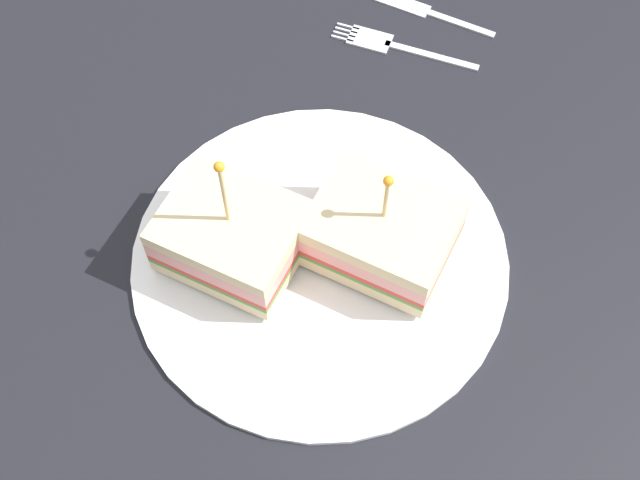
{
  "coord_description": "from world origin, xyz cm",
  "views": [
    {
      "loc": [
        25.27,
        12.13,
        51.28
      ],
      "look_at": [
        0.0,
        0.0,
        2.86
      ],
      "focal_mm": 45.63,
      "sensor_mm": 36.0,
      "label": 1
    }
  ],
  "objects_px": {
    "plate": "(320,257)",
    "sandwich_half_front": "(382,232)",
    "knife": "(416,7)",
    "fork": "(390,44)",
    "sandwich_half_back": "(232,236)"
  },
  "relations": [
    {
      "from": "sandwich_half_front",
      "to": "sandwich_half_back",
      "type": "height_order",
      "value": "sandwich_half_back"
    },
    {
      "from": "plate",
      "to": "sandwich_half_front",
      "type": "relative_size",
      "value": 2.78
    },
    {
      "from": "sandwich_half_back",
      "to": "sandwich_half_front",
      "type": "bearing_deg",
      "value": 117.05
    },
    {
      "from": "plate",
      "to": "knife",
      "type": "distance_m",
      "value": 0.26
    },
    {
      "from": "sandwich_half_front",
      "to": "fork",
      "type": "height_order",
      "value": "sandwich_half_front"
    },
    {
      "from": "fork",
      "to": "sandwich_half_front",
      "type": "bearing_deg",
      "value": 20.95
    },
    {
      "from": "sandwich_half_back",
      "to": "knife",
      "type": "bearing_deg",
      "value": 175.56
    },
    {
      "from": "knife",
      "to": "sandwich_half_front",
      "type": "bearing_deg",
      "value": 16.2
    },
    {
      "from": "sandwich_half_front",
      "to": "fork",
      "type": "distance_m",
      "value": 0.21
    },
    {
      "from": "sandwich_half_front",
      "to": "knife",
      "type": "relative_size",
      "value": 0.73
    },
    {
      "from": "sandwich_half_front",
      "to": "knife",
      "type": "height_order",
      "value": "sandwich_half_front"
    },
    {
      "from": "sandwich_half_back",
      "to": "knife",
      "type": "xyz_separation_m",
      "value": [
        -0.29,
        0.02,
        -0.03
      ]
    },
    {
      "from": "sandwich_half_front",
      "to": "knife",
      "type": "xyz_separation_m",
      "value": [
        -0.24,
        -0.07,
        -0.03
      ]
    },
    {
      "from": "sandwich_half_back",
      "to": "fork",
      "type": "xyz_separation_m",
      "value": [
        -0.24,
        0.02,
        -0.03
      ]
    },
    {
      "from": "plate",
      "to": "sandwich_half_front",
      "type": "distance_m",
      "value": 0.05
    }
  ]
}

